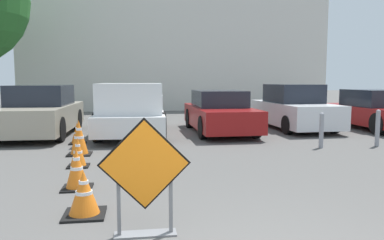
% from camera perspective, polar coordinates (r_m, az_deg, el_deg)
% --- Properties ---
extents(ground_plane, '(96.00, 96.00, 0.00)m').
position_cam_1_polar(ground_plane, '(12.91, -3.46, -1.56)').
color(ground_plane, '#565451').
extents(road_closed_sign, '(1.00, 0.20, 1.32)m').
position_cam_1_polar(road_closed_sign, '(4.12, -7.22, -8.24)').
color(road_closed_sign, black).
rests_on(road_closed_sign, ground_plane).
extents(traffic_cone_nearest, '(0.52, 0.52, 0.59)m').
position_cam_1_polar(traffic_cone_nearest, '(5.01, -16.14, -10.73)').
color(traffic_cone_nearest, black).
rests_on(traffic_cone_nearest, ground_plane).
extents(traffic_cone_second, '(0.46, 0.46, 0.66)m').
position_cam_1_polar(traffic_cone_second, '(6.21, -17.17, -7.16)').
color(traffic_cone_second, black).
rests_on(traffic_cone_second, ground_plane).
extents(traffic_cone_third, '(0.41, 0.41, 0.58)m').
position_cam_1_polar(traffic_cone_third, '(7.77, -16.98, -4.80)').
color(traffic_cone_third, black).
rests_on(traffic_cone_third, ground_plane).
extents(traffic_cone_fourth, '(0.53, 0.53, 0.81)m').
position_cam_1_polar(traffic_cone_fourth, '(8.99, -16.83, -2.62)').
color(traffic_cone_fourth, black).
rests_on(traffic_cone_fourth, ground_plane).
extents(traffic_cone_fifth, '(0.43, 0.43, 0.58)m').
position_cam_1_polar(traffic_cone_fifth, '(10.56, -17.09, -1.99)').
color(traffic_cone_fifth, black).
rests_on(traffic_cone_fifth, ground_plane).
extents(parked_car_second, '(2.01, 4.45, 1.56)m').
position_cam_1_polar(parked_car_second, '(12.54, -22.03, 1.09)').
color(parked_car_second, '#A39984').
rests_on(parked_car_second, ground_plane).
extents(pickup_truck, '(2.18, 5.44, 1.62)m').
position_cam_1_polar(pickup_truck, '(11.86, -9.10, 1.28)').
color(pickup_truck, silver).
rests_on(pickup_truck, ground_plane).
extents(parked_car_third, '(1.83, 4.36, 1.38)m').
position_cam_1_polar(parked_car_third, '(12.35, 4.19, 1.11)').
color(parked_car_third, maroon).
rests_on(parked_car_third, ground_plane).
extents(parked_car_fourth, '(1.87, 4.29, 1.57)m').
position_cam_1_polar(parked_car_fourth, '(13.78, 15.20, 1.68)').
color(parked_car_fourth, silver).
rests_on(parked_car_fourth, ground_plane).
extents(parked_car_fifth, '(1.90, 4.26, 1.38)m').
position_cam_1_polar(parked_car_fifth, '(14.68, 26.23, 1.27)').
color(parked_car_fifth, maroon).
rests_on(parked_car_fifth, ground_plane).
extents(bollard_nearest, '(0.12, 0.12, 0.90)m').
position_cam_1_polar(bollard_nearest, '(10.03, 19.12, -1.34)').
color(bollard_nearest, gray).
rests_on(bollard_nearest, ground_plane).
extents(bollard_second, '(0.12, 0.12, 0.96)m').
position_cam_1_polar(bollard_second, '(10.82, 26.44, -0.96)').
color(bollard_second, gray).
rests_on(bollard_second, ground_plane).
extents(building_facade_backdrop, '(17.52, 5.00, 6.72)m').
position_cam_1_polar(building_facade_backdrop, '(23.67, -2.58, 10.05)').
color(building_facade_backdrop, beige).
rests_on(building_facade_backdrop, ground_plane).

